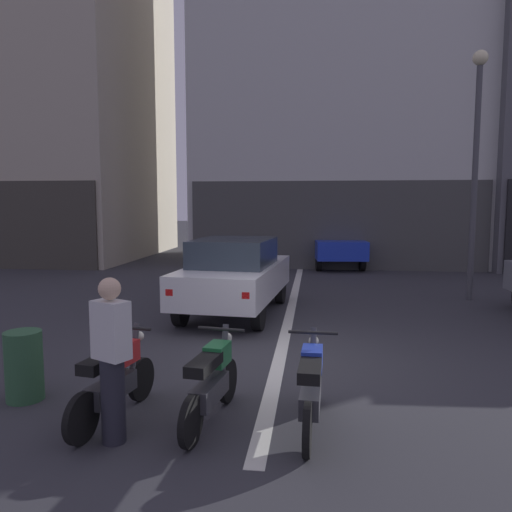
{
  "coord_description": "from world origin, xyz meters",
  "views": [
    {
      "loc": [
        0.52,
        -7.13,
        2.38
      ],
      "look_at": [
        -0.58,
        2.0,
        1.4
      ],
      "focal_mm": 34.38,
      "sensor_mm": 36.0,
      "label": 1
    }
  ],
  "objects_px": {
    "motorcycle_red_row_leftmost": "(115,379)",
    "trash_bin": "(24,366)",
    "car_white_crossing_near": "(235,273)",
    "person_by_motorcycles": "(112,359)",
    "car_blue_down_street": "(336,243)",
    "street_lamp": "(476,148)",
    "motorcycle_blue_row_centre": "(311,387)",
    "motorcycle_green_row_left_mid": "(212,381)"
  },
  "relations": [
    {
      "from": "car_blue_down_street",
      "to": "street_lamp",
      "type": "xyz_separation_m",
      "value": [
        3.05,
        -6.26,
        2.83
      ]
    },
    {
      "from": "motorcycle_red_row_leftmost",
      "to": "person_by_motorcycles",
      "type": "bearing_deg",
      "value": -68.66
    },
    {
      "from": "car_white_crossing_near",
      "to": "car_blue_down_street",
      "type": "height_order",
      "value": "same"
    },
    {
      "from": "street_lamp",
      "to": "motorcycle_green_row_left_mid",
      "type": "xyz_separation_m",
      "value": [
        -4.95,
        -7.54,
        -3.26
      ]
    },
    {
      "from": "motorcycle_red_row_leftmost",
      "to": "motorcycle_green_row_left_mid",
      "type": "bearing_deg",
      "value": 3.43
    },
    {
      "from": "car_white_crossing_near",
      "to": "motorcycle_red_row_leftmost",
      "type": "bearing_deg",
      "value": -95.12
    },
    {
      "from": "person_by_motorcycles",
      "to": "street_lamp",
      "type": "bearing_deg",
      "value": 54.31
    },
    {
      "from": "person_by_motorcycles",
      "to": "trash_bin",
      "type": "xyz_separation_m",
      "value": [
        -1.51,
        0.89,
        -0.43
      ]
    },
    {
      "from": "motorcycle_red_row_leftmost",
      "to": "motorcycle_green_row_left_mid",
      "type": "relative_size",
      "value": 1.0
    },
    {
      "from": "car_blue_down_street",
      "to": "motorcycle_blue_row_centre",
      "type": "height_order",
      "value": "car_blue_down_street"
    },
    {
      "from": "car_white_crossing_near",
      "to": "motorcycle_green_row_left_mid",
      "type": "bearing_deg",
      "value": -83.5
    },
    {
      "from": "car_white_crossing_near",
      "to": "trash_bin",
      "type": "relative_size",
      "value": 4.99
    },
    {
      "from": "car_blue_down_street",
      "to": "motorcycle_green_row_left_mid",
      "type": "height_order",
      "value": "car_blue_down_street"
    },
    {
      "from": "motorcycle_red_row_leftmost",
      "to": "motorcycle_blue_row_centre",
      "type": "relative_size",
      "value": 0.99
    },
    {
      "from": "street_lamp",
      "to": "motorcycle_blue_row_centre",
      "type": "height_order",
      "value": "street_lamp"
    },
    {
      "from": "car_blue_down_street",
      "to": "motorcycle_red_row_leftmost",
      "type": "distance_m",
      "value": 14.19
    },
    {
      "from": "trash_bin",
      "to": "motorcycle_blue_row_centre",
      "type": "bearing_deg",
      "value": -5.78
    },
    {
      "from": "motorcycle_red_row_leftmost",
      "to": "motorcycle_green_row_left_mid",
      "type": "xyz_separation_m",
      "value": [
        1.08,
        0.06,
        0.0
      ]
    },
    {
      "from": "motorcycle_green_row_left_mid",
      "to": "trash_bin",
      "type": "relative_size",
      "value": 1.96
    },
    {
      "from": "street_lamp",
      "to": "motorcycle_red_row_leftmost",
      "type": "xyz_separation_m",
      "value": [
        -6.03,
        -7.61,
        -3.26
      ]
    },
    {
      "from": "motorcycle_blue_row_centre",
      "to": "motorcycle_red_row_leftmost",
      "type": "bearing_deg",
      "value": -179.13
    },
    {
      "from": "street_lamp",
      "to": "motorcycle_green_row_left_mid",
      "type": "height_order",
      "value": "street_lamp"
    },
    {
      "from": "motorcycle_blue_row_centre",
      "to": "trash_bin",
      "type": "relative_size",
      "value": 1.97
    },
    {
      "from": "motorcycle_blue_row_centre",
      "to": "person_by_motorcycles",
      "type": "relative_size",
      "value": 1.0
    },
    {
      "from": "street_lamp",
      "to": "person_by_motorcycles",
      "type": "relative_size",
      "value": 3.6
    },
    {
      "from": "car_white_crossing_near",
      "to": "car_blue_down_street",
      "type": "distance_m",
      "value": 8.9
    },
    {
      "from": "car_white_crossing_near",
      "to": "street_lamp",
      "type": "xyz_separation_m",
      "value": [
        5.55,
        2.28,
        2.83
      ]
    },
    {
      "from": "motorcycle_blue_row_centre",
      "to": "trash_bin",
      "type": "height_order",
      "value": "motorcycle_blue_row_centre"
    },
    {
      "from": "car_white_crossing_near",
      "to": "motorcycle_red_row_leftmost",
      "type": "distance_m",
      "value": 5.37
    },
    {
      "from": "car_white_crossing_near",
      "to": "street_lamp",
      "type": "relative_size",
      "value": 0.71
    },
    {
      "from": "person_by_motorcycles",
      "to": "motorcycle_red_row_leftmost",
      "type": "bearing_deg",
      "value": 111.34
    },
    {
      "from": "street_lamp",
      "to": "trash_bin",
      "type": "distance_m",
      "value": 10.81
    },
    {
      "from": "street_lamp",
      "to": "person_by_motorcycles",
      "type": "xyz_separation_m",
      "value": [
        -5.83,
        -8.11,
        -2.86
      ]
    },
    {
      "from": "motorcycle_green_row_left_mid",
      "to": "motorcycle_blue_row_centre",
      "type": "distance_m",
      "value": 1.08
    },
    {
      "from": "car_white_crossing_near",
      "to": "trash_bin",
      "type": "height_order",
      "value": "car_white_crossing_near"
    },
    {
      "from": "motorcycle_red_row_leftmost",
      "to": "person_by_motorcycles",
      "type": "xyz_separation_m",
      "value": [
        0.2,
        -0.51,
        0.4
      ]
    },
    {
      "from": "trash_bin",
      "to": "motorcycle_red_row_leftmost",
      "type": "bearing_deg",
      "value": -16.31
    },
    {
      "from": "car_blue_down_street",
      "to": "street_lamp",
      "type": "distance_m",
      "value": 7.52
    },
    {
      "from": "car_white_crossing_near",
      "to": "trash_bin",
      "type": "xyz_separation_m",
      "value": [
        -1.79,
        -4.94,
        -0.46
      ]
    },
    {
      "from": "motorcycle_red_row_leftmost",
      "to": "trash_bin",
      "type": "xyz_separation_m",
      "value": [
        -1.31,
        0.38,
        -0.03
      ]
    },
    {
      "from": "motorcycle_blue_row_centre",
      "to": "person_by_motorcycles",
      "type": "bearing_deg",
      "value": -164.58
    },
    {
      "from": "motorcycle_blue_row_centre",
      "to": "car_blue_down_street",
      "type": "bearing_deg",
      "value": 86.59
    }
  ]
}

